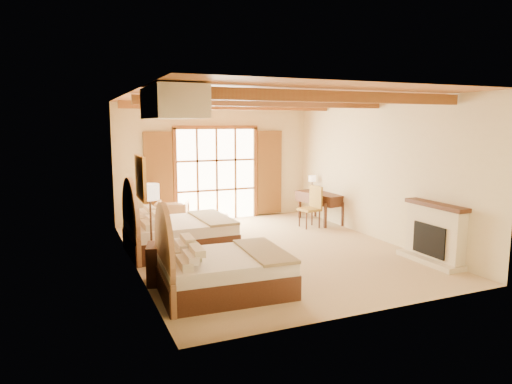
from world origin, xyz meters
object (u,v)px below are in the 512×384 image
desk (320,206)px  bed_near (215,269)px  nightstand (164,263)px  armchair (172,215)px  bed_far (173,232)px

desk → bed_near: bearing=-147.5°
nightstand → desk: (4.90, 3.14, 0.10)m
bed_near → desk: bearing=45.7°
nightstand → armchair: 4.02m
armchair → desk: bearing=-169.8°
nightstand → desk: bearing=46.9°
bed_near → bed_far: bed_far is taller
bed_far → desk: 4.55m
bed_far → desk: bearing=15.1°
bed_far → nightstand: (-0.55, -1.82, -0.09)m
armchair → desk: 3.96m
bed_near → armchair: (0.37, 4.70, -0.03)m
nightstand → armchair: armchair is taller
bed_far → nightstand: size_ratio=3.26×
nightstand → armchair: bearing=89.6°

